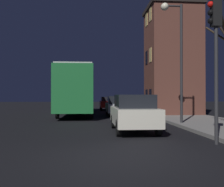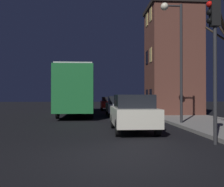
{
  "view_description": "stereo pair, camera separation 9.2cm",
  "coord_description": "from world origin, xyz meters",
  "views": [
    {
      "loc": [
        -0.79,
        -6.4,
        1.58
      ],
      "look_at": [
        0.43,
        9.22,
        1.72
      ],
      "focal_mm": 40.0,
      "sensor_mm": 36.0,
      "label": 1
    },
    {
      "loc": [
        -0.7,
        -6.41,
        1.58
      ],
      "look_at": [
        0.43,
        9.22,
        1.72
      ],
      "focal_mm": 40.0,
      "sensor_mm": 36.0,
      "label": 2
    }
  ],
  "objects": [
    {
      "name": "ground_plane",
      "position": [
        0.0,
        0.0,
        0.0
      ],
      "size": [
        120.0,
        120.0,
        0.0
      ],
      "primitive_type": "plane",
      "color": "black"
    },
    {
      "name": "brick_building",
      "position": [
        5.64,
        13.31,
        4.51
      ],
      "size": [
        4.13,
        3.86,
        8.68
      ],
      "color": "brown",
      "rests_on": "sidewalk"
    },
    {
      "name": "streetlamp",
      "position": [
        3.61,
        6.52,
        4.43
      ],
      "size": [
        1.17,
        0.4,
        6.37
      ],
      "color": "#28282B",
      "rests_on": "sidewalk"
    },
    {
      "name": "traffic_light",
      "position": [
        3.18,
        1.39,
        3.38
      ],
      "size": [
        0.43,
        0.24,
        4.73
      ],
      "color": "#28282B",
      "rests_on": "ground"
    },
    {
      "name": "bus",
      "position": [
        -2.02,
        14.82,
        2.2
      ],
      "size": [
        2.57,
        11.85,
        3.71
      ],
      "color": "#1E6B33",
      "rests_on": "ground"
    },
    {
      "name": "car_near_lane",
      "position": [
        1.0,
        4.41,
        0.84
      ],
      "size": [
        1.75,
        3.8,
        1.62
      ],
      "color": "beige",
      "rests_on": "ground"
    },
    {
      "name": "car_mid_lane",
      "position": [
        1.25,
        13.46,
        0.8
      ],
      "size": [
        1.84,
        4.14,
        1.56
      ],
      "color": "#B7BABF",
      "rests_on": "ground"
    },
    {
      "name": "car_far_lane",
      "position": [
        0.99,
        21.15,
        0.79
      ],
      "size": [
        1.88,
        4.31,
        1.47
      ],
      "color": "#B21E19",
      "rests_on": "ground"
    }
  ]
}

